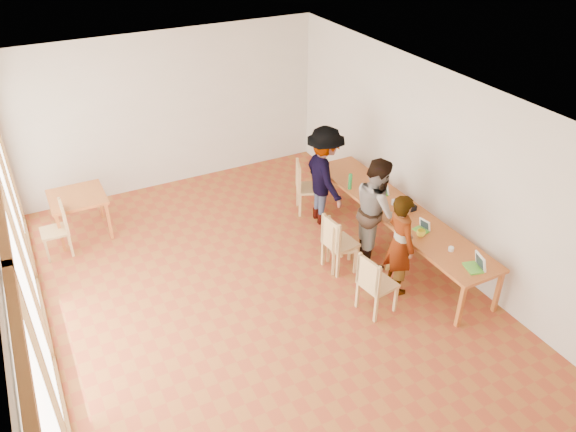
% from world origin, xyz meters
% --- Properties ---
extents(ground, '(8.00, 8.00, 0.00)m').
position_xyz_m(ground, '(0.00, 0.00, 0.00)').
color(ground, '#985224').
rests_on(ground, ground).
extents(wall_back, '(6.00, 0.10, 3.00)m').
position_xyz_m(wall_back, '(0.00, 4.00, 1.50)').
color(wall_back, beige).
rests_on(wall_back, ground).
extents(wall_front, '(6.00, 0.10, 3.00)m').
position_xyz_m(wall_front, '(0.00, -4.00, 1.50)').
color(wall_front, beige).
rests_on(wall_front, ground).
extents(wall_right, '(0.10, 8.00, 3.00)m').
position_xyz_m(wall_right, '(3.00, 0.00, 1.50)').
color(wall_right, beige).
rests_on(wall_right, ground).
extents(window_wall, '(0.10, 8.00, 3.00)m').
position_xyz_m(window_wall, '(-2.96, 0.00, 1.50)').
color(window_wall, white).
rests_on(window_wall, ground).
extents(ceiling, '(6.00, 8.00, 0.04)m').
position_xyz_m(ceiling, '(0.00, 0.00, 3.02)').
color(ceiling, white).
rests_on(ceiling, wall_back).
extents(communal_table, '(0.80, 4.00, 0.75)m').
position_xyz_m(communal_table, '(2.50, 0.05, 0.70)').
color(communal_table, '#B36327').
rests_on(communal_table, ground).
extents(side_table, '(0.90, 0.90, 0.75)m').
position_xyz_m(side_table, '(-2.02, 2.88, 0.67)').
color(side_table, '#B36327').
rests_on(side_table, ground).
extents(chair_near, '(0.50, 0.50, 0.51)m').
position_xyz_m(chair_near, '(1.25, -1.09, 0.59)').
color(chair_near, tan).
rests_on(chair_near, ground).
extents(chair_mid, '(0.51, 0.51, 0.46)m').
position_xyz_m(chair_mid, '(1.35, 0.03, 0.53)').
color(chair_mid, tan).
rests_on(chair_mid, ground).
extents(chair_far, '(0.49, 0.49, 0.51)m').
position_xyz_m(chair_far, '(1.32, 0.01, 0.59)').
color(chair_far, tan).
rests_on(chair_far, ground).
extents(chair_empty, '(0.59, 0.59, 0.52)m').
position_xyz_m(chair_empty, '(1.73, 1.80, 0.60)').
color(chair_empty, tan).
rests_on(chair_empty, ground).
extents(chair_spare, '(0.43, 0.43, 0.49)m').
position_xyz_m(chair_spare, '(-2.40, 2.44, 0.56)').
color(chair_spare, tan).
rests_on(chair_spare, ground).
extents(person_near, '(0.43, 0.61, 1.60)m').
position_xyz_m(person_near, '(1.89, -0.80, 0.80)').
color(person_near, gray).
rests_on(person_near, ground).
extents(person_mid, '(0.94, 1.04, 1.76)m').
position_xyz_m(person_mid, '(2.05, 0.02, 0.88)').
color(person_mid, gray).
rests_on(person_mid, ground).
extents(person_far, '(0.79, 1.23, 1.79)m').
position_xyz_m(person_far, '(1.89, 1.35, 0.90)').
color(person_far, gray).
rests_on(person_far, ground).
extents(laptop_near, '(0.29, 0.31, 0.22)m').
position_xyz_m(laptop_near, '(2.51, -1.70, 0.81)').
color(laptop_near, '#5CB836').
rests_on(laptop_near, communal_table).
extents(laptop_mid, '(0.22, 0.24, 0.18)m').
position_xyz_m(laptop_mid, '(2.47, -0.61, 0.80)').
color(laptop_mid, '#5CB836').
rests_on(laptop_mid, communal_table).
extents(laptop_far, '(0.27, 0.29, 0.21)m').
position_xyz_m(laptop_far, '(2.60, 0.61, 0.81)').
color(laptop_far, '#5CB836').
rests_on(laptop_far, communal_table).
extents(yellow_mug, '(0.17, 0.17, 0.10)m').
position_xyz_m(yellow_mug, '(2.34, -0.73, 0.80)').
color(yellow_mug, yellow).
rests_on(yellow_mug, communal_table).
extents(green_bottle, '(0.07, 0.07, 0.28)m').
position_xyz_m(green_bottle, '(2.18, 0.99, 0.89)').
color(green_bottle, '#208235').
rests_on(green_bottle, communal_table).
extents(clear_glass, '(0.07, 0.07, 0.09)m').
position_xyz_m(clear_glass, '(2.53, 0.21, 0.80)').
color(clear_glass, silver).
rests_on(clear_glass, communal_table).
extents(condiment_cup, '(0.08, 0.08, 0.06)m').
position_xyz_m(condiment_cup, '(2.49, -1.22, 0.78)').
color(condiment_cup, white).
rests_on(condiment_cup, communal_table).
extents(pink_phone, '(0.05, 0.10, 0.01)m').
position_xyz_m(pink_phone, '(2.77, 0.97, 0.76)').
color(pink_phone, '#F73889').
rests_on(pink_phone, communal_table).
extents(black_pouch, '(0.16, 0.26, 0.09)m').
position_xyz_m(black_pouch, '(2.67, 0.01, 0.80)').
color(black_pouch, black).
rests_on(black_pouch, communal_table).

